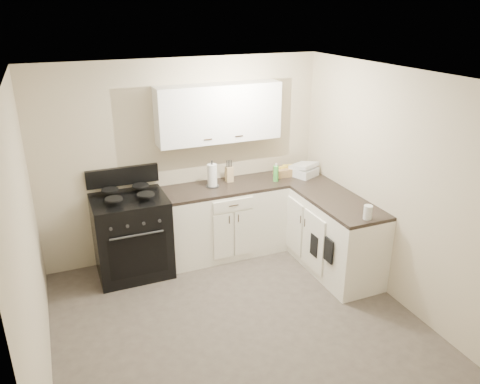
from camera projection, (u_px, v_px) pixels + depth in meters
name	position (u px, v px, depth m)	size (l,w,h in m)	color
floor	(238.00, 325.00, 4.81)	(3.60, 3.60, 0.00)	#473F38
ceiling	(238.00, 78.00, 3.88)	(3.60, 3.60, 0.00)	white
wall_back	(184.00, 160.00, 5.89)	(3.60, 3.60, 0.00)	beige
wall_right	(394.00, 188.00, 4.99)	(3.60, 3.60, 0.00)	beige
wall_left	(28.00, 251.00, 3.70)	(3.60, 3.60, 0.00)	beige
wall_front	(353.00, 331.00, 2.80)	(3.60, 3.60, 0.00)	beige
base_cabinets_back	(225.00, 221.00, 6.08)	(1.55, 0.60, 0.90)	white
base_cabinets_right	(322.00, 227.00, 5.90)	(0.60, 1.90, 0.90)	white
countertop_back	(224.00, 187.00, 5.90)	(1.55, 0.60, 0.04)	black
countertop_right	(325.00, 193.00, 5.73)	(0.60, 1.90, 0.04)	black
upper_cabinets	(219.00, 113.00, 5.69)	(1.55, 0.30, 0.70)	white
stove	(132.00, 238.00, 5.62)	(0.86, 0.73, 1.04)	black
knife_block	(229.00, 174.00, 6.01)	(0.09, 0.08, 0.20)	tan
paper_towel	(212.00, 175.00, 5.83)	(0.12, 0.12, 0.29)	white
soap_bottle	(276.00, 173.00, 6.03)	(0.07, 0.07, 0.20)	green
wicker_basket	(286.00, 171.00, 6.26)	(0.31, 0.20, 0.10)	tan
countertop_grill	(304.00, 172.00, 6.23)	(0.30, 0.28, 0.11)	white
glass_jar	(368.00, 212.00, 4.96)	(0.09, 0.09, 0.15)	silver
oven_mitt_near	(329.00, 250.00, 5.22)	(0.02, 0.16, 0.28)	black
oven_mitt_far	(314.00, 246.00, 5.51)	(0.02, 0.15, 0.26)	black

